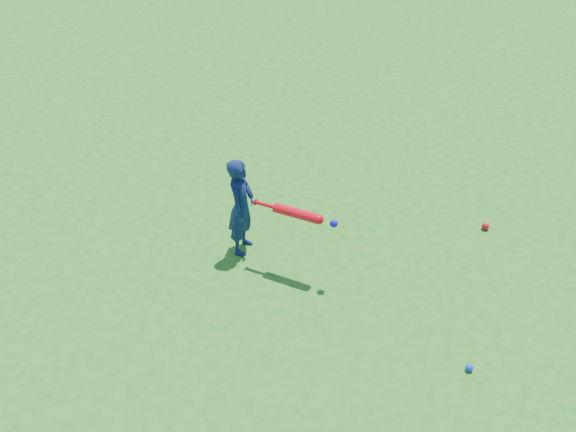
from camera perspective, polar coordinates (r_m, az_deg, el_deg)
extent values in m
plane|color=#206B19|center=(6.56, -2.34, -2.29)|extent=(80.00, 80.00, 0.00)
imported|color=#0F1C47|center=(6.18, -4.18, 0.83)|extent=(0.25, 0.38, 1.02)
sphere|color=red|center=(7.01, 17.14, -0.87)|extent=(0.08, 0.08, 0.08)
sphere|color=blue|center=(5.47, 15.83, -12.85)|extent=(0.06, 0.06, 0.06)
cylinder|color=red|center=(5.98, -2.90, 1.25)|extent=(0.03, 0.07, 0.06)
cylinder|color=red|center=(5.94, -2.01, 1.01)|extent=(0.21, 0.08, 0.04)
cylinder|color=red|center=(5.82, 0.75, 0.25)|extent=(0.45, 0.19, 0.09)
sphere|color=red|center=(5.75, 2.74, -0.30)|extent=(0.09, 0.09, 0.09)
sphere|color=#140BC5|center=(5.71, 4.09, -0.67)|extent=(0.07, 0.07, 0.07)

